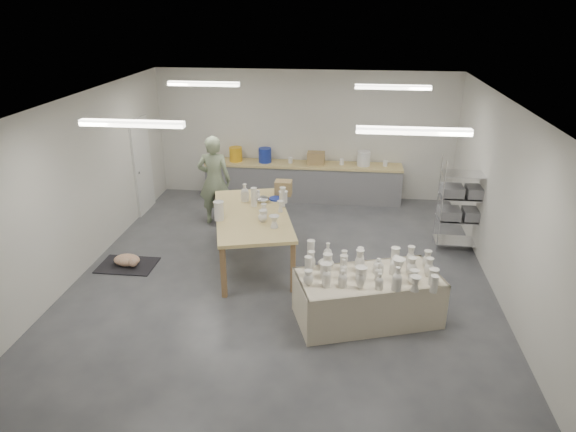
# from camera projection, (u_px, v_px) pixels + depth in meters

# --- Properties ---
(room) EXTENTS (8.00, 8.02, 3.00)m
(room) POSITION_uv_depth(u_px,v_px,m) (278.00, 159.00, 8.28)
(room) COLOR #424449
(room) RESTS_ON ground
(back_counter) EXTENTS (4.60, 0.60, 1.24)m
(back_counter) POSITION_uv_depth(u_px,v_px,m) (302.00, 180.00, 12.17)
(back_counter) COLOR tan
(back_counter) RESTS_ON ground
(wire_shelf) EXTENTS (0.88, 0.48, 1.80)m
(wire_shelf) POSITION_uv_depth(u_px,v_px,m) (463.00, 204.00, 9.57)
(wire_shelf) COLOR silver
(wire_shelf) RESTS_ON ground
(drying_table) EXTENTS (2.28, 1.63, 1.09)m
(drying_table) POSITION_uv_depth(u_px,v_px,m) (368.00, 295.00, 7.55)
(drying_table) COLOR olive
(drying_table) RESTS_ON ground
(work_table) EXTENTS (1.86, 2.75, 1.32)m
(work_table) POSITION_uv_depth(u_px,v_px,m) (256.00, 212.00, 9.19)
(work_table) COLOR tan
(work_table) RESTS_ON ground
(rug) EXTENTS (1.00, 0.70, 0.02)m
(rug) POSITION_uv_depth(u_px,v_px,m) (128.00, 265.00, 9.25)
(rug) COLOR black
(rug) RESTS_ON ground
(cat) EXTENTS (0.49, 0.37, 0.20)m
(cat) POSITION_uv_depth(u_px,v_px,m) (128.00, 260.00, 9.19)
(cat) COLOR white
(cat) RESTS_ON rug
(potter) EXTENTS (0.72, 0.49, 1.90)m
(potter) POSITION_uv_depth(u_px,v_px,m) (214.00, 180.00, 10.72)
(potter) COLOR gray
(potter) RESTS_ON ground
(red_stool) EXTENTS (0.44, 0.44, 0.33)m
(red_stool) POSITION_uv_depth(u_px,v_px,m) (219.00, 205.00, 11.22)
(red_stool) COLOR #A81820
(red_stool) RESTS_ON ground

